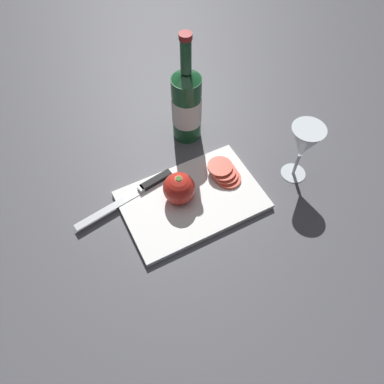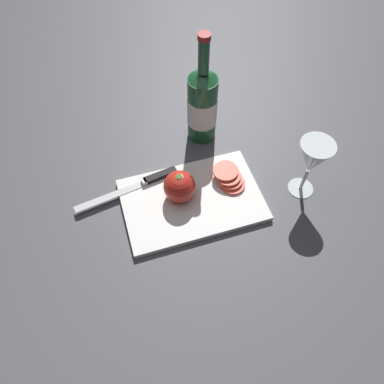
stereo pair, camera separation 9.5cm
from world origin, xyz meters
TOP-DOWN VIEW (x-y plane):
  - ground_plane at (0.00, 0.00)m, footprint 3.00×3.00m
  - cutting_board at (0.05, -0.03)m, footprint 0.36×0.23m
  - wine_bottle at (0.15, 0.20)m, footprint 0.08×0.08m
  - wine_glass at (0.35, -0.07)m, footprint 0.09×0.09m
  - whole_tomato at (0.03, -0.01)m, footprint 0.08×0.08m
  - knife at (-0.04, 0.06)m, footprint 0.29×0.06m
  - tomato_slice_stack_near at (0.17, -0.00)m, footprint 0.08×0.10m

SIDE VIEW (x-z plane):
  - ground_plane at x=0.00m, z-range 0.00..0.00m
  - cutting_board at x=0.05m, z-range 0.00..0.02m
  - knife at x=-0.04m, z-range 0.01..0.03m
  - tomato_slice_stack_near at x=0.17m, z-range 0.02..0.05m
  - whole_tomato at x=0.03m, z-range 0.02..0.10m
  - wine_bottle at x=0.15m, z-range -0.05..0.28m
  - wine_glass at x=0.35m, z-range 0.03..0.21m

